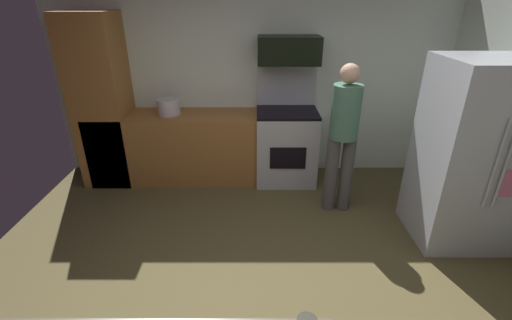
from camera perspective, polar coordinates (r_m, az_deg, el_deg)
name	(u,v)px	position (r m, az deg, el deg)	size (l,w,h in m)	color
ground_plane	(255,287)	(3.18, -0.19, -19.97)	(5.20, 4.80, 0.02)	brown
wall_back	(255,76)	(4.69, -0.17, 13.46)	(5.20, 0.12, 2.60)	silver
lower_cabinet_run	(186,147)	(4.68, -11.25, 2.05)	(2.40, 0.60, 0.90)	#935F2E
cabinet_column	(102,103)	(4.79, -23.82, 8.53)	(0.60, 0.60, 2.10)	#935F2E
oven_range	(285,143)	(4.58, 4.81, 2.80)	(0.76, 0.65, 1.50)	#AFB3B8
microwave	(288,50)	(4.37, 5.28, 17.37)	(0.74, 0.38, 0.32)	black
refrigerator	(471,155)	(3.86, 31.55, 0.70)	(0.85, 0.80, 1.78)	#B5BCC5
person_cook	(343,133)	(3.83, 13.93, 4.26)	(0.31, 0.30, 1.65)	#4C4C4C
stock_pot	(168,107)	(4.54, -14.12, 8.40)	(0.28, 0.28, 0.19)	silver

